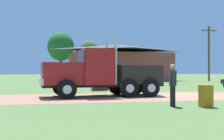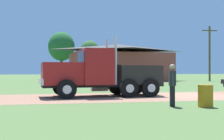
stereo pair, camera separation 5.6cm
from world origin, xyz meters
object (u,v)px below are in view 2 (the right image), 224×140
(utility_pole_near, at_px, (210,52))
(visitor_by_barrel, at_px, (172,84))
(truck_foreground_white, at_px, (101,74))
(steel_barrel, at_px, (205,96))
(shed_building, at_px, (120,63))

(utility_pole_near, bearing_deg, visitor_by_barrel, -121.91)
(truck_foreground_white, height_order, steel_barrel, truck_foreground_white)
(visitor_by_barrel, bearing_deg, steel_barrel, -18.97)
(shed_building, bearing_deg, truck_foreground_white, -105.34)
(steel_barrel, height_order, shed_building, shed_building)
(visitor_by_barrel, xyz_separation_m, steel_barrel, (1.24, -0.43, -0.48))
(steel_barrel, relative_size, utility_pole_near, 0.12)
(truck_foreground_white, relative_size, utility_pole_near, 0.94)
(truck_foreground_white, relative_size, shed_building, 0.50)
(visitor_by_barrel, bearing_deg, truck_foreground_white, 111.09)
(steel_barrel, bearing_deg, truck_foreground_white, 119.73)
(steel_barrel, xyz_separation_m, shed_building, (3.33, 29.96, 2.01))
(shed_building, xyz_separation_m, utility_pole_near, (11.85, -3.17, 1.56))
(visitor_by_barrel, bearing_deg, utility_pole_near, 58.09)
(steel_barrel, distance_m, shed_building, 30.21)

